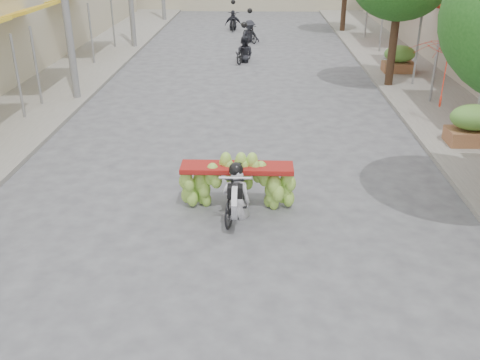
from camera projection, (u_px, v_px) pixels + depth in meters
sidewalk_left at (61, 77)px, 20.72m from camera, size 4.00×60.00×0.12m
sidewalk_right at (425, 80)px, 20.29m from camera, size 4.00×60.00×0.12m
produce_crate_mid at (473, 122)px, 13.69m from camera, size 1.20×0.88×1.16m
produce_crate_far at (399, 57)px, 20.95m from camera, size 1.20×0.88×1.16m
banana_motorbike at (237, 182)px, 10.47m from camera, size 2.23×1.89×1.93m
market_umbrella at (452, 38)px, 14.27m from camera, size 2.17×2.17×1.93m
pedestrian at (390, 48)px, 21.44m from camera, size 0.92×0.83×1.60m
bg_motorbike_a at (244, 45)px, 23.06m from camera, size 1.11×1.78×1.95m
bg_motorbike_b at (250, 25)px, 27.20m from camera, size 1.19×1.57×1.95m
bg_motorbike_c at (233, 16)px, 30.74m from camera, size 0.97×1.73×1.95m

